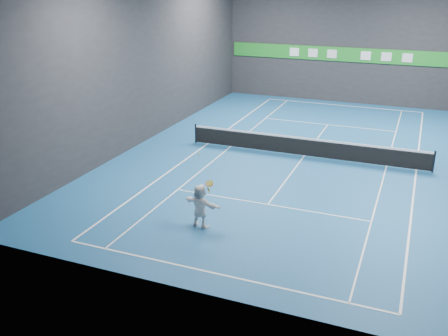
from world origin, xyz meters
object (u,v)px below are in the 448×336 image
at_px(tennis_ball, 199,154).
at_px(tennis_racket, 209,184).
at_px(tennis_net, 305,146).
at_px(player, 200,206).

relative_size(tennis_ball, tennis_racket, 0.13).
relative_size(tennis_net, tennis_racket, 23.48).
xyz_separation_m(tennis_net, tennis_racket, (-1.41, -9.12, 1.18)).
bearing_deg(tennis_net, player, -100.83).
xyz_separation_m(player, tennis_racket, (0.35, 0.05, 0.89)).
bearing_deg(tennis_net, tennis_ball, -101.82).
bearing_deg(tennis_racket, player, -172.12).
xyz_separation_m(player, tennis_net, (1.75, 9.17, -0.30)).
bearing_deg(tennis_racket, tennis_net, 81.22).
height_order(tennis_ball, tennis_net, tennis_ball).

